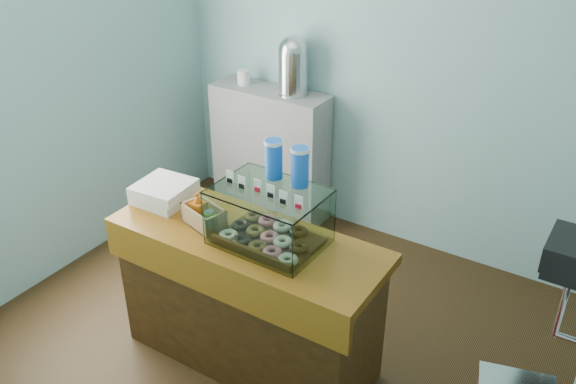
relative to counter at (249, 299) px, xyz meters
The scene contains 8 objects.
ground 0.52m from the counter, 90.00° to the left, with size 3.50×3.50×0.00m, color black.
room_shell 1.27m from the counter, 84.37° to the left, with size 3.54×3.04×2.82m.
counter is the anchor object (origin of this frame).
back_shelf 1.82m from the counter, 119.76° to the left, with size 1.00×0.32×1.10m, color gray.
display_case 0.63m from the counter, 20.21° to the left, with size 0.59×0.44×0.54m.
condiment_crate 0.58m from the counter, behind, with size 0.28×0.21×0.19m.
pastry_boxes 0.82m from the counter, behind, with size 0.33×0.33×0.12m.
coffee_urn 1.94m from the counter, 113.30° to the left, with size 0.25×0.25×0.47m.
Camera 1 is at (1.71, -2.52, 2.75)m, focal length 38.00 mm.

